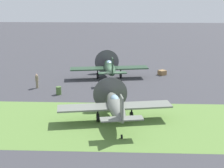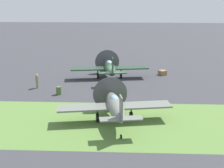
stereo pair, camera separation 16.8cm
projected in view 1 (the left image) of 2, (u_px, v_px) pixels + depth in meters
name	position (u px, v px, depth m)	size (l,w,h in m)	color
ground_plane	(111.00, 84.00, 42.29)	(160.00, 160.00, 0.00)	#38383D
grass_verge	(105.00, 123.00, 29.93)	(120.00, 11.00, 0.01)	#567A38
airplane_lead	(109.00, 67.00, 44.27)	(10.35, 8.23, 3.66)	#233D28
airplane_wingman	(115.00, 106.00, 29.81)	(10.29, 8.20, 3.64)	slate
ground_crew_chief	(37.00, 81.00, 40.29)	(0.38, 0.62, 1.73)	#847A5B
fuel_drum	(59.00, 91.00, 37.93)	(0.60, 0.60, 0.90)	#476633
supply_crate	(162.00, 73.00, 46.63)	(0.90, 0.90, 0.64)	olive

